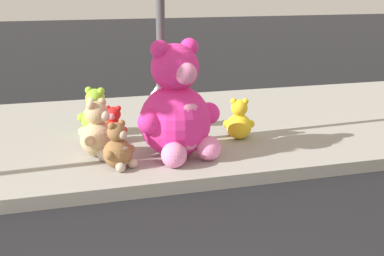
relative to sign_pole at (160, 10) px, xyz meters
The scene contains 9 objects.
sidewalk 2.19m from the sign_pole, 141.29° to the left, with size 28.00×4.40×0.15m, color #9E9B93.
sign_pole is the anchor object (origin of this frame).
plush_pink_large 1.28m from the sign_pole, 85.90° to the right, with size 1.06×0.99×1.41m.
plush_white 1.59m from the sign_pole, 76.90° to the left, with size 0.46×0.52×0.67m.
plush_yellow 1.80m from the sign_pole, ahead, with size 0.41×0.39×0.55m.
plush_tan 1.68m from the sign_pole, 160.20° to the right, with size 0.50×0.50×0.70m.
plush_red 1.63m from the sign_pole, 157.40° to the left, with size 0.35×0.35×0.49m.
plush_lime 1.76m from the sign_pole, 139.33° to the left, with size 0.46×0.48×0.66m.
plush_brown 1.82m from the sign_pole, 131.35° to the right, with size 0.38×0.39×0.54m.
Camera 1 is at (-0.59, -2.17, 2.20)m, focal length 50.62 mm.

